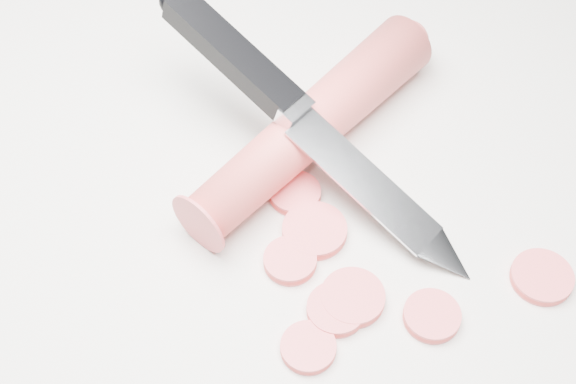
{
  "coord_description": "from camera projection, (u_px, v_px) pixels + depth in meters",
  "views": [
    {
      "loc": [
        -0.07,
        -0.31,
        0.41
      ],
      "look_at": [
        -0.04,
        -0.02,
        0.02
      ],
      "focal_mm": 50.0,
      "sensor_mm": 36.0,
      "label": 1
    }
  ],
  "objects": [
    {
      "name": "carrot_slice_4",
      "position": [
        542.0,
        277.0,
        0.47
      ],
      "size": [
        0.04,
        0.04,
        0.01
      ],
      "primitive_type": "cylinder",
      "color": "#E04A50",
      "rests_on": "ground"
    },
    {
      "name": "carrot_slice_7",
      "position": [
        290.0,
        261.0,
        0.47
      ],
      "size": [
        0.03,
        0.03,
        0.01
      ],
      "primitive_type": "cylinder",
      "color": "#E04A50",
      "rests_on": "ground"
    },
    {
      "name": "ground",
      "position": [
        346.0,
        183.0,
        0.51
      ],
      "size": [
        2.4,
        2.4,
        0.0
      ],
      "primitive_type": "plane",
      "color": "silver",
      "rests_on": "ground"
    },
    {
      "name": "carrot_slice_6",
      "position": [
        308.0,
        348.0,
        0.44
      ],
      "size": [
        0.03,
        0.03,
        0.01
      ],
      "primitive_type": "cylinder",
      "color": "#E04A50",
      "rests_on": "ground"
    },
    {
      "name": "carrot_slice_2",
      "position": [
        353.0,
        297.0,
        0.46
      ],
      "size": [
        0.04,
        0.04,
        0.01
      ],
      "primitive_type": "cylinder",
      "color": "#E04A50",
      "rests_on": "ground"
    },
    {
      "name": "carrot",
      "position": [
        312.0,
        125.0,
        0.52
      ],
      "size": [
        0.17,
        0.17,
        0.04
      ],
      "primitive_type": "cylinder",
      "rotation": [
        1.57,
        0.0,
        -0.81
      ],
      "color": "#DC4442",
      "rests_on": "ground"
    },
    {
      "name": "carrot_slice_1",
      "position": [
        336.0,
        309.0,
        0.46
      ],
      "size": [
        0.03,
        0.03,
        0.01
      ],
      "primitive_type": "cylinder",
      "color": "#E04A50",
      "rests_on": "ground"
    },
    {
      "name": "carrot_slice_5",
      "position": [
        315.0,
        231.0,
        0.49
      ],
      "size": [
        0.04,
        0.04,
        0.01
      ],
      "primitive_type": "cylinder",
      "color": "#E04A50",
      "rests_on": "ground"
    },
    {
      "name": "kitchen_knife",
      "position": [
        312.0,
        124.0,
        0.49
      ],
      "size": [
        0.19,
        0.2,
        0.08
      ],
      "primitive_type": null,
      "color": "silver",
      "rests_on": "ground"
    },
    {
      "name": "carrot_slice_3",
      "position": [
        432.0,
        316.0,
        0.45
      ],
      "size": [
        0.03,
        0.03,
        0.01
      ],
      "primitive_type": "cylinder",
      "color": "#E04A50",
      "rests_on": "ground"
    },
    {
      "name": "carrot_slice_0",
      "position": [
        295.0,
        193.0,
        0.5
      ],
      "size": [
        0.03,
        0.03,
        0.01
      ],
      "primitive_type": "cylinder",
      "color": "#E04A50",
      "rests_on": "ground"
    }
  ]
}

